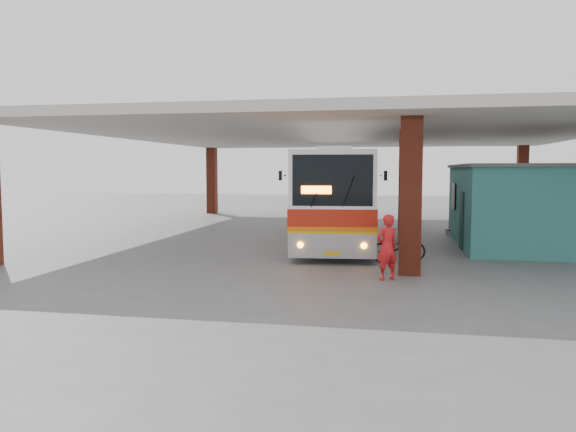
% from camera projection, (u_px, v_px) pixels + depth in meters
% --- Properties ---
extents(ground, '(90.00, 90.00, 0.00)m').
position_uv_depth(ground, '(317.00, 255.00, 19.11)').
color(ground, '#515154').
rests_on(ground, ground).
extents(brick_columns, '(20.10, 21.60, 4.35)m').
position_uv_depth(brick_columns, '(368.00, 187.00, 23.55)').
color(brick_columns, maroon).
rests_on(brick_columns, ground).
extents(canopy_roof, '(21.00, 23.00, 0.30)m').
position_uv_depth(canopy_roof, '(349.00, 134.00, 25.00)').
color(canopy_roof, beige).
rests_on(canopy_roof, brick_columns).
extents(shop_building, '(5.20, 8.20, 3.11)m').
position_uv_depth(shop_building, '(526.00, 205.00, 21.47)').
color(shop_building, '#317A75').
rests_on(shop_building, ground).
extents(coach_bus, '(3.93, 13.10, 3.76)m').
position_uv_depth(coach_bus, '(335.00, 195.00, 23.21)').
color(coach_bus, white).
rests_on(coach_bus, ground).
extents(motorcycle, '(1.90, 1.15, 0.94)m').
position_uv_depth(motorcycle, '(398.00, 247.00, 17.75)').
color(motorcycle, black).
rests_on(motorcycle, ground).
extents(pedestrian, '(0.76, 0.71, 1.74)m').
position_uv_depth(pedestrian, '(387.00, 247.00, 14.73)').
color(pedestrian, red).
rests_on(pedestrian, ground).
extents(red_chair, '(0.44, 0.44, 0.74)m').
position_uv_depth(red_chair, '(452.00, 227.00, 25.08)').
color(red_chair, '#B01E12').
rests_on(red_chair, ground).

